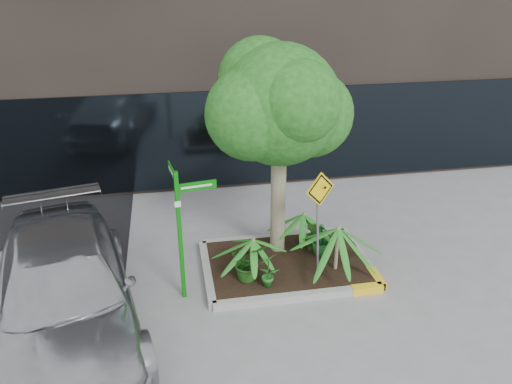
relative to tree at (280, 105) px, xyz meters
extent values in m
plane|color=gray|center=(-0.14, -0.86, -3.23)|extent=(80.00, 80.00, 0.00)
cube|color=#9E9E99|center=(0.06, 0.54, -3.16)|extent=(3.20, 0.15, 0.15)
cube|color=#9E9E99|center=(0.06, -1.66, -3.16)|extent=(3.20, 0.15, 0.15)
cube|color=#9E9E99|center=(-1.54, -0.56, -3.16)|extent=(0.15, 2.20, 0.15)
cube|color=#9E9E99|center=(1.66, -0.56, -3.16)|extent=(0.15, 2.20, 0.15)
cube|color=yellow|center=(1.36, -1.66, -3.16)|extent=(0.60, 0.17, 0.15)
cube|color=black|center=(0.06, -0.56, -3.11)|extent=(3.05, 2.05, 0.06)
cylinder|color=tan|center=(0.00, -0.02, -1.81)|extent=(0.30, 0.30, 2.86)
cylinder|color=tan|center=(0.10, -0.02, -0.76)|extent=(0.54, 0.15, 0.93)
sphere|color=#1A4E16|center=(0.00, -0.02, 0.00)|extent=(2.29, 2.29, 2.29)
sphere|color=#1A4E16|center=(0.67, 0.27, -0.28)|extent=(1.71, 1.71, 1.71)
sphere|color=#1A4E16|center=(-0.57, -0.21, -0.09)|extent=(1.71, 1.71, 1.71)
sphere|color=#1A4E16|center=(0.19, -0.59, 0.19)|extent=(1.52, 1.52, 1.52)
sphere|color=#1A4E16|center=(-0.28, 0.46, 0.39)|extent=(1.62, 1.62, 1.62)
cylinder|color=tan|center=(0.96, -0.98, -2.60)|extent=(0.07, 0.07, 0.96)
cylinder|color=tan|center=(-0.67, -0.90, -2.67)|extent=(0.07, 0.07, 0.82)
cylinder|color=tan|center=(0.58, 0.07, -2.71)|extent=(0.07, 0.07, 0.75)
imported|color=#B1B1B6|center=(-3.94, -1.73, -2.46)|extent=(3.23, 5.68, 1.55)
imported|color=#205317|center=(-0.80, -1.01, -2.71)|extent=(0.89, 0.89, 0.74)
imported|color=#1A5921|center=(0.84, -0.40, -2.73)|extent=(0.55, 0.55, 0.72)
imported|color=#22671F|center=(-0.47, -1.31, -2.72)|extent=(0.53, 0.53, 0.72)
imported|color=#255819|center=(0.73, -0.21, -2.74)|extent=(0.49, 0.49, 0.70)
cube|color=#0B790E|center=(-2.02, -1.16, -1.98)|extent=(0.08, 0.08, 2.51)
cube|color=#0B790E|center=(-1.68, -1.10, -1.04)|extent=(0.69, 0.13, 0.16)
cube|color=#0B790E|center=(-2.07, -0.82, -0.86)|extent=(0.13, 0.69, 0.16)
cube|color=white|center=(-1.68, -1.12, -1.04)|extent=(0.53, 0.09, 0.04)
cube|color=white|center=(-2.08, -0.82, -0.86)|extent=(0.09, 0.53, 0.04)
cube|color=white|center=(-2.02, -1.20, -1.31)|extent=(0.11, 0.02, 0.11)
cylinder|color=slate|center=(0.52, -1.08, -2.10)|extent=(0.12, 0.19, 1.96)
cube|color=yellow|center=(0.52, -1.10, -1.28)|extent=(0.61, 0.29, 0.66)
cube|color=black|center=(0.52, -1.11, -1.28)|extent=(0.53, 0.25, 0.58)
cube|color=yellow|center=(0.52, -1.12, -1.28)|extent=(0.45, 0.21, 0.50)
cube|color=black|center=(0.51, -1.12, -1.29)|extent=(0.14, 0.07, 0.09)
camera|label=1|loc=(-2.07, -8.88, 2.40)|focal=35.00mm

